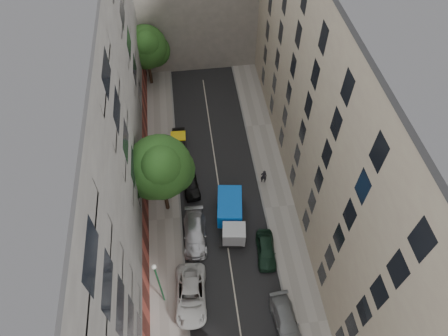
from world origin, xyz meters
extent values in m
plane|color=#4C4C49|center=(0.00, 0.00, 0.00)|extent=(120.00, 120.00, 0.00)
cube|color=black|center=(0.00, 0.00, 0.01)|extent=(8.00, 44.00, 0.02)
cube|color=gray|center=(-5.50, 0.00, 0.07)|extent=(3.00, 44.00, 0.15)
cube|color=gray|center=(5.50, 0.00, 0.07)|extent=(3.00, 44.00, 0.15)
cube|color=#494744|center=(-11.00, 0.00, 10.00)|extent=(8.00, 44.00, 20.00)
cube|color=tan|center=(11.00, 0.00, 10.00)|extent=(8.00, 44.00, 20.00)
cube|color=black|center=(0.60, -1.21, 0.55)|extent=(2.81, 5.60, 0.30)
cube|color=#A1A3A6|center=(0.60, -3.10, 1.44)|extent=(2.19, 1.85, 1.69)
cube|color=blue|center=(0.60, -0.32, 1.59)|extent=(2.66, 3.85, 1.79)
cylinder|color=black|center=(-0.34, -3.10, 0.42)|extent=(0.28, 0.83, 0.83)
cylinder|color=black|center=(1.54, -3.10, 0.42)|extent=(0.28, 0.83, 0.83)
cylinder|color=black|center=(-0.34, 0.38, 0.42)|extent=(0.28, 0.83, 0.83)
cylinder|color=black|center=(1.54, 0.38, 0.42)|extent=(0.28, 0.83, 0.83)
imported|color=silver|center=(-3.60, -7.80, 0.75)|extent=(2.86, 5.55, 1.50)
imported|color=#B7B7BC|center=(-2.80, -2.20, 0.73)|extent=(2.30, 5.12, 1.46)
imported|color=black|center=(-2.80, 3.40, 0.66)|extent=(1.97, 4.00, 1.31)
imported|color=black|center=(-3.60, 9.00, 0.67)|extent=(1.58, 4.10, 1.33)
imported|color=gray|center=(3.60, -10.80, 0.65)|extent=(2.12, 4.56, 1.29)
imported|color=black|center=(3.24, -4.60, 0.67)|extent=(1.95, 4.08, 1.34)
cylinder|color=#382619|center=(-5.16, 1.25, 1.67)|extent=(0.36, 0.36, 3.04)
cylinder|color=#382619|center=(-5.16, 1.25, 4.27)|extent=(0.24, 0.24, 2.17)
sphere|color=#1D4717|center=(-5.16, 1.25, 6.40)|extent=(5.58, 5.58, 5.58)
sphere|color=#1D4717|center=(-4.26, 1.65, 5.36)|extent=(4.18, 4.18, 4.18)
sphere|color=#1D4717|center=(-5.86, 0.75, 5.79)|extent=(3.90, 3.90, 3.90)
sphere|color=#1D4717|center=(-4.96, 0.45, 7.53)|extent=(3.62, 3.62, 3.62)
cylinder|color=#382619|center=(-6.40, 20.00, 1.40)|extent=(0.36, 0.36, 2.51)
cylinder|color=#382619|center=(-6.40, 20.00, 3.55)|extent=(0.24, 0.24, 1.79)
sphere|color=#1D4717|center=(-6.40, 20.00, 5.30)|extent=(5.01, 5.01, 5.01)
sphere|color=#1D4717|center=(-5.50, 20.40, 4.45)|extent=(3.76, 3.76, 3.76)
sphere|color=#1D4717|center=(-7.10, 19.50, 4.80)|extent=(3.51, 3.51, 3.51)
sphere|color=#1D4717|center=(-6.20, 19.20, 6.24)|extent=(3.26, 3.26, 3.26)
cylinder|color=#195730|center=(-5.80, -7.70, 3.26)|extent=(0.14, 0.14, 6.23)
sphere|color=silver|center=(-5.80, -7.70, 6.48)|extent=(0.36, 0.36, 0.36)
imported|color=black|center=(4.50, 3.15, 1.00)|extent=(0.70, 0.54, 1.71)
camera|label=1|loc=(-2.46, -20.02, 32.53)|focal=32.00mm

